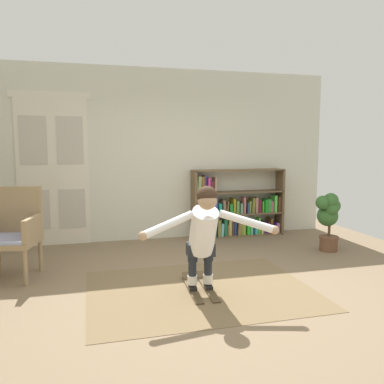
{
  "coord_description": "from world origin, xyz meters",
  "views": [
    {
      "loc": [
        -1.25,
        -4.06,
        1.62
      ],
      "look_at": [
        -0.04,
        0.5,
        1.05
      ],
      "focal_mm": 36.58,
      "sensor_mm": 36.0,
      "label": 1
    }
  ],
  "objects_px": {
    "bookshelf": "(236,210)",
    "wicker_chair": "(12,230)",
    "potted_plant": "(329,217)",
    "skis_pair": "(200,287)",
    "person_skier": "(204,230)"
  },
  "relations": [
    {
      "from": "skis_pair",
      "to": "bookshelf",
      "type": "bearing_deg",
      "value": 60.41
    },
    {
      "from": "wicker_chair",
      "to": "skis_pair",
      "type": "relative_size",
      "value": 1.28
    },
    {
      "from": "wicker_chair",
      "to": "skis_pair",
      "type": "distance_m",
      "value": 2.39
    },
    {
      "from": "bookshelf",
      "to": "potted_plant",
      "type": "relative_size",
      "value": 1.86
    },
    {
      "from": "wicker_chair",
      "to": "person_skier",
      "type": "relative_size",
      "value": 0.78
    },
    {
      "from": "bookshelf",
      "to": "skis_pair",
      "type": "distance_m",
      "value": 2.75
    },
    {
      "from": "bookshelf",
      "to": "person_skier",
      "type": "xyz_separation_m",
      "value": [
        -1.35,
        -2.56,
        0.24
      ]
    },
    {
      "from": "bookshelf",
      "to": "potted_plant",
      "type": "xyz_separation_m",
      "value": [
        1.01,
        -1.31,
        0.05
      ]
    },
    {
      "from": "potted_plant",
      "to": "skis_pair",
      "type": "bearing_deg",
      "value": -155.89
    },
    {
      "from": "potted_plant",
      "to": "skis_pair",
      "type": "xyz_separation_m",
      "value": [
        -2.35,
        -1.05,
        -0.51
      ]
    },
    {
      "from": "wicker_chair",
      "to": "person_skier",
      "type": "xyz_separation_m",
      "value": [
        2.08,
        -1.2,
        0.14
      ]
    },
    {
      "from": "bookshelf",
      "to": "skis_pair",
      "type": "bearing_deg",
      "value": -119.59
    },
    {
      "from": "potted_plant",
      "to": "skis_pair",
      "type": "distance_m",
      "value": 2.62
    },
    {
      "from": "skis_pair",
      "to": "person_skier",
      "type": "xyz_separation_m",
      "value": [
        -0.01,
        -0.2,
        0.7
      ]
    },
    {
      "from": "bookshelf",
      "to": "wicker_chair",
      "type": "bearing_deg",
      "value": -158.46
    }
  ]
}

